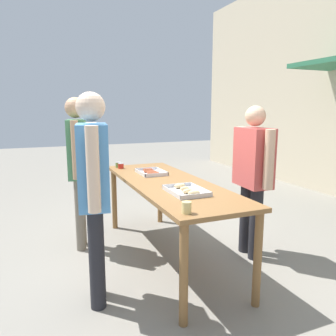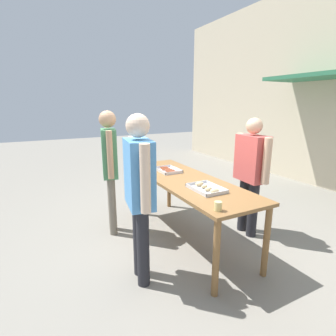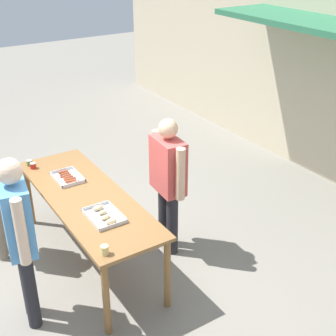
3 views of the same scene
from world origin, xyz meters
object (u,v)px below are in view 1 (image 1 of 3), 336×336
condiment_jar_mustard (118,165)px  person_customer_with_cup (94,182)px  person_server_behind_table (253,170)px  condiment_jar_ketchup (121,166)px  food_tray_sausages (151,173)px  food_tray_buns (186,191)px  beer_cup (187,208)px  person_customer_holding_hotdog (78,158)px

condiment_jar_mustard → person_customer_with_cup: size_ratio=0.04×
person_server_behind_table → person_customer_with_cup: (0.26, -1.78, 0.07)m
condiment_jar_ketchup → person_customer_with_cup: 1.65m
food_tray_sausages → food_tray_buns: 0.99m
food_tray_buns → beer_cup: beer_cup is taller
food_tray_sausages → person_customer_holding_hotdog: 0.88m
beer_cup → condiment_jar_ketchup: bearing=179.7°
beer_cup → person_customer_with_cup: (-0.51, -0.60, 0.15)m
food_tray_buns → beer_cup: (0.56, -0.26, 0.03)m
condiment_jar_mustard → condiment_jar_ketchup: bearing=5.5°
condiment_jar_mustard → person_server_behind_table: 1.80m
condiment_jar_ketchup → beer_cup: size_ratio=0.81×
food_tray_sausages → condiment_jar_mustard: 0.65m
food_tray_buns → food_tray_sausages: bearing=180.0°
food_tray_buns → person_customer_with_cup: person_customer_with_cup is taller
food_tray_buns → condiment_jar_mustard: size_ratio=6.00×
condiment_jar_ketchup → beer_cup: (2.03, -0.01, 0.01)m
food_tray_sausages → condiment_jar_mustard: (-0.59, -0.26, 0.02)m
food_tray_sausages → condiment_jar_mustard: size_ratio=5.56×
condiment_jar_ketchup → person_server_behind_table: 1.72m
food_tray_sausages → person_customer_holding_hotdog: person_customer_holding_hotdog is taller
person_customer_with_cup → person_customer_holding_hotdog: bearing=7.9°
food_tray_buns → condiment_jar_ketchup: 1.50m
condiment_jar_ketchup → person_server_behind_table: (1.26, 1.17, 0.08)m
food_tray_buns → person_server_behind_table: (-0.22, 0.91, 0.10)m
beer_cup → food_tray_buns: bearing=154.6°
condiment_jar_ketchup → person_customer_with_cup: person_customer_with_cup is taller
person_server_behind_table → person_customer_with_cup: 1.80m
food_tray_buns → person_customer_holding_hotdog: bearing=-144.3°
food_tray_buns → person_customer_with_cup: 0.88m
food_tray_sausages → person_customer_holding_hotdog: size_ratio=0.23×
condiment_jar_mustard → person_customer_holding_hotdog: bearing=-54.4°
condiment_jar_ketchup → food_tray_buns: bearing=9.8°
food_tray_buns → condiment_jar_mustard: (-1.58, -0.26, 0.02)m
food_tray_sausages → beer_cup: (1.54, -0.26, 0.03)m
food_tray_sausages → condiment_jar_ketchup: bearing=-152.5°
food_tray_sausages → beer_cup: bearing=-9.7°
condiment_jar_mustard → condiment_jar_ketchup: (0.10, 0.01, 0.00)m
food_tray_sausages → beer_cup: 1.57m
person_server_behind_table → person_customer_with_cup: person_customer_with_cup is taller
food_tray_sausages → person_customer_with_cup: person_customer_with_cup is taller
food_tray_sausages → person_customer_with_cup: 1.36m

